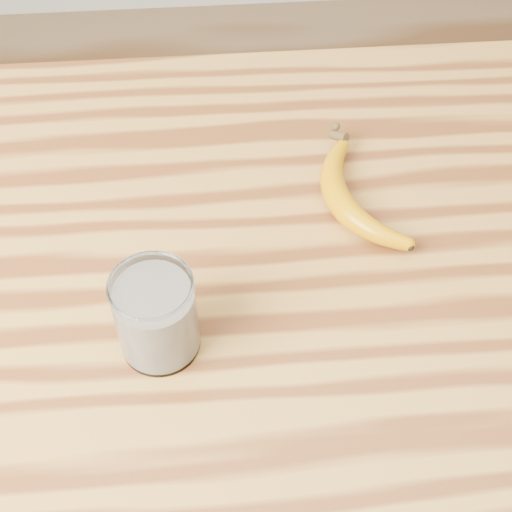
{
  "coord_description": "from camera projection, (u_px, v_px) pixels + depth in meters",
  "views": [
    {
      "loc": [
        -0.21,
        -0.54,
        1.57
      ],
      "look_at": [
        -0.17,
        -0.03,
        0.93
      ],
      "focal_mm": 50.0,
      "sensor_mm": 36.0,
      "label": 1
    }
  ],
  "objects": [
    {
      "name": "table",
      "position": [
        380.0,
        303.0,
        0.97
      ],
      "size": [
        1.2,
        0.8,
        0.9
      ],
      "color": "#AC762F",
      "rests_on": "ground"
    },
    {
      "name": "smoothie_glass",
      "position": [
        156.0,
        316.0,
        0.74
      ],
      "size": [
        0.09,
        0.09,
        0.11
      ],
      "color": "white",
      "rests_on": "table"
    },
    {
      "name": "banana",
      "position": [
        339.0,
        202.0,
        0.89
      ],
      "size": [
        0.17,
        0.29,
        0.03
      ],
      "primitive_type": null,
      "rotation": [
        0.0,
        0.0,
        0.28
      ],
      "color": "#C77F00",
      "rests_on": "table"
    }
  ]
}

